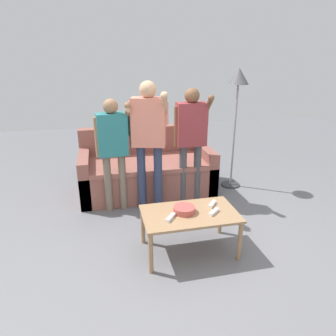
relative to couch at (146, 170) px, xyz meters
The scene contains 12 objects.
ground_plane 1.55m from the couch, 83.10° to the right, with size 12.00×12.00×0.00m, color slate.
couch is the anchor object (origin of this frame).
coffee_table 1.62m from the couch, 83.57° to the right, with size 0.93×0.56×0.44m.
snack_bowl 1.59m from the couch, 85.28° to the right, with size 0.22×0.22×0.06m, color #B24C47.
game_remote_nunchuk 1.65m from the couch, 84.75° to the right, with size 0.06×0.09×0.05m.
floor_lamp 1.73m from the couch, ahead, with size 0.29×0.29×1.73m.
player_left 0.93m from the couch, 131.64° to the right, with size 0.43×0.27×1.42m.
player_center 0.92m from the couch, 94.04° to the right, with size 0.46×0.46×1.62m.
player_right 0.97m from the couch, 43.43° to the right, with size 0.45×0.32×1.52m.
game_remote_wand_near 1.69m from the couch, 91.00° to the right, with size 0.12×0.14×0.03m.
game_remote_wand_far 1.58m from the couch, 73.32° to the right, with size 0.12×0.14×0.03m.
game_remote_wand_spare 1.72m from the couch, 76.20° to the right, with size 0.14×0.13×0.03m.
Camera 1 is at (-0.79, -2.61, 1.87)m, focal length 32.37 mm.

